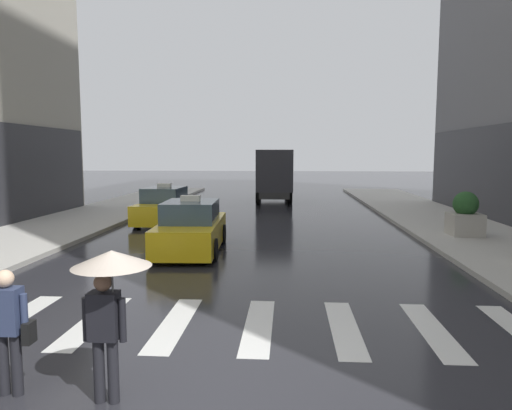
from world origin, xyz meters
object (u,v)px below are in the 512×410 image
object	(u,v)px
taxi_lead	(191,229)
box_truck	(274,173)
pedestrian_with_handbag	(9,325)
taxi_second	(165,207)
pedestrian_with_umbrella	(109,284)
planter_mid_block	(465,215)

from	to	relation	value
taxi_lead	box_truck	xyz separation A→B (m)	(2.12, 15.99, 1.13)
box_truck	pedestrian_with_handbag	size ratio (longest dim) A/B	4.62
taxi_second	box_truck	size ratio (longest dim) A/B	0.60
pedestrian_with_handbag	box_truck	bearing A→B (deg)	84.07
taxi_lead	pedestrian_with_handbag	world-z (taller)	taxi_lead
taxi_lead	pedestrian_with_umbrella	distance (m)	9.14
taxi_lead	pedestrian_with_handbag	size ratio (longest dim) A/B	2.79
pedestrian_with_umbrella	planter_mid_block	distance (m)	14.68
planter_mid_block	pedestrian_with_handbag	bearing A→B (deg)	-130.33
box_truck	pedestrian_with_handbag	world-z (taller)	box_truck
pedestrian_with_umbrella	pedestrian_with_handbag	size ratio (longest dim) A/B	1.18
pedestrian_with_umbrella	box_truck	bearing A→B (deg)	87.20
taxi_lead	pedestrian_with_umbrella	size ratio (longest dim) A/B	2.38
pedestrian_with_handbag	planter_mid_block	xyz separation A→B (m)	(9.99, 11.77, -0.06)
taxi_second	pedestrian_with_handbag	bearing A→B (deg)	-82.49
taxi_lead	taxi_second	xyz separation A→B (m)	(-2.44, 5.97, 0.00)
taxi_second	planter_mid_block	size ratio (longest dim) A/B	2.86
box_truck	pedestrian_with_umbrella	size ratio (longest dim) A/B	3.93
taxi_lead	taxi_second	distance (m)	6.45
taxi_second	taxi_lead	bearing A→B (deg)	-67.76
taxi_second	pedestrian_with_umbrella	size ratio (longest dim) A/B	2.36
pedestrian_with_umbrella	pedestrian_with_handbag	world-z (taller)	pedestrian_with_umbrella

